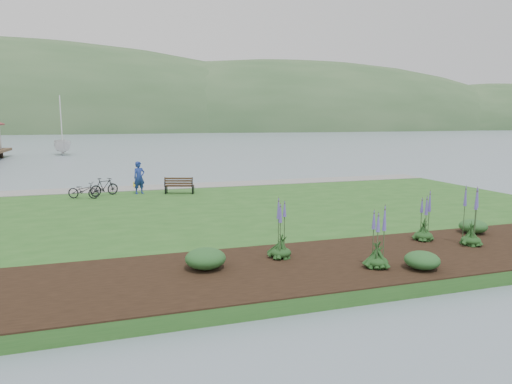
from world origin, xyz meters
The scene contains 18 objects.
ground centered at (0.00, 0.00, 0.00)m, with size 600.00×600.00×0.00m, color slate.
lawn centered at (0.00, -2.00, 0.20)m, with size 34.00×20.00×0.40m, color #26571E.
shoreline_path centered at (0.00, 6.90, 0.42)m, with size 34.00×2.20×0.03m, color gray.
garden_bed centered at (3.00, -9.80, 0.42)m, with size 24.00×4.40×0.04m, color black.
far_hillside centered at (20.00, 170.00, 0.00)m, with size 580.00×80.00×38.00m, color #355932, non-canonical shape.
park_bench centered at (-0.48, 4.05, 0.88)m, with size 1.68×1.10×0.97m.
person centered at (-2.59, 4.73, 1.46)m, with size 0.77×0.53×2.12m, color navy.
bicycle_a centered at (-5.49, 3.99, 0.83)m, with size 1.66×0.58×0.87m, color black.
bicycle_b centered at (-4.46, 4.59, 0.89)m, with size 1.63×0.47×0.98m, color black.
sailboat centered at (-9.92, 43.24, 0.00)m, with size 9.22×9.39×24.31m, color silver.
pannier centered at (-2.66, 7.20, 0.57)m, with size 0.20×0.32×0.34m, color yellow.
echium_0 centered at (2.83, -10.67, 1.09)m, with size 0.62×0.62×1.78m.
echium_1 centered at (5.93, -8.64, 1.08)m, with size 0.62×0.62×1.75m.
echium_2 centered at (7.00, -9.63, 1.20)m, with size 0.62×0.62×2.02m.
echium_4 centered at (0.61, -9.03, 1.24)m, with size 0.62×0.62×2.12m.
shrub_0 centered at (-1.71, -9.34, 0.72)m, with size 1.12×1.12×0.56m, color #1E4C21.
shrub_1 centered at (3.93, -11.17, 0.68)m, with size 0.95×0.95×0.48m, color #1E4C21.
shrub_2 centered at (8.28, -8.34, 0.68)m, with size 0.97×0.97×0.48m, color #1E4C21.
Camera 1 is at (-4.06, -21.22, 4.46)m, focal length 32.00 mm.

